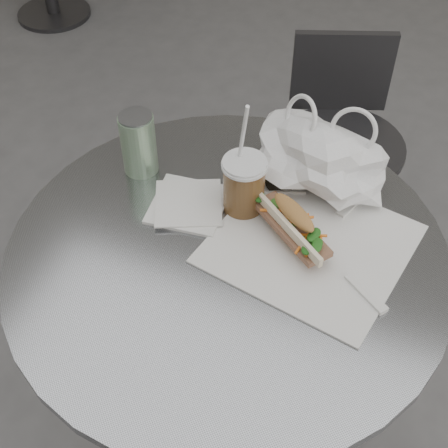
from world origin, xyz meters
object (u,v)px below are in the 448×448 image
at_px(iced_coffee, 244,184).
at_px(drink_can, 138,143).
at_px(cafe_table, 227,339).
at_px(banh_mi, 292,224).
at_px(sunglasses, 299,180).
at_px(chair_far, 335,169).

bearing_deg(iced_coffee, drink_can, 174.22).
bearing_deg(drink_can, cafe_table, -29.44).
bearing_deg(banh_mi, sunglasses, 138.10).
relative_size(banh_mi, sunglasses, 1.68).
height_order(banh_mi, drink_can, drink_can).
bearing_deg(iced_coffee, chair_far, 85.82).
relative_size(chair_far, banh_mi, 3.20).
xyz_separation_m(cafe_table, chair_far, (0.03, 0.77, -0.16)).
xyz_separation_m(chair_far, banh_mi, (0.06, -0.70, 0.47)).
height_order(chair_far, drink_can, drink_can).
height_order(iced_coffee, sunglasses, iced_coffee).
xyz_separation_m(banh_mi, drink_can, (-0.32, 0.06, 0.03)).
distance_m(banh_mi, drink_can, 0.33).
bearing_deg(chair_far, iced_coffee, 65.06).
bearing_deg(drink_can, sunglasses, 11.54).
relative_size(banh_mi, iced_coffee, 0.90).
distance_m(banh_mi, iced_coffee, 0.11).
bearing_deg(chair_far, cafe_table, 66.65).
height_order(cafe_table, banh_mi, banh_mi).
xyz_separation_m(chair_far, sunglasses, (0.03, -0.57, 0.46)).
bearing_deg(sunglasses, cafe_table, -134.66).
relative_size(chair_far, iced_coffee, 2.89).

